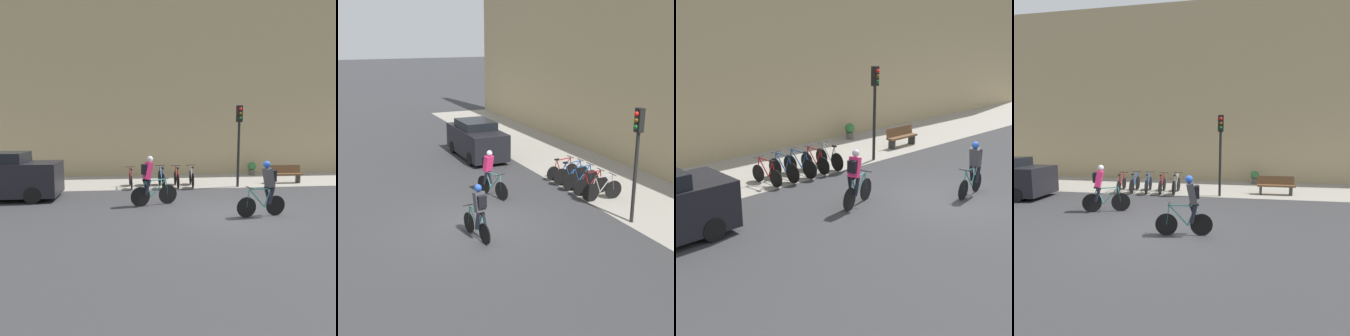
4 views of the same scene
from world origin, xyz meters
The scene contains 14 objects.
ground centered at (0.00, 0.00, 0.00)m, with size 200.00×200.00×0.00m, color #333335.
kerb_strip centered at (0.00, 6.75, 0.00)m, with size 44.00×4.50×0.01m, color gray.
building_facade centered at (0.00, 9.30, 5.42)m, with size 44.00×0.60×10.84m, color tan.
cyclist_pink centered at (-2.56, 1.48, 0.95)m, with size 1.70×0.64×1.79m.
cyclist_grey centered at (1.02, -0.32, 0.95)m, with size 1.65×0.50×1.76m.
parked_bike_0 centered at (-3.26, 5.12, 0.38)m, with size 0.46×1.57×0.94m.
parked_bike_1 centered at (-2.54, 5.12, 0.41)m, with size 0.46×1.71×0.99m.
parked_bike_2 centered at (-1.81, 5.12, 0.41)m, with size 0.46×1.74×0.99m.
parked_bike_3 centered at (-1.09, 5.12, 0.40)m, with size 0.46×1.62×0.97m.
parked_bike_4 centered at (-0.37, 5.12, 0.41)m, with size 0.46×1.68×0.99m.
traffic_light_pole centered at (1.78, 4.77, 2.62)m, with size 0.26×0.30×3.80m.
bench centered at (4.47, 5.56, 0.47)m, with size 1.76×0.44×0.89m.
parked_car centered at (-8.19, 3.07, 0.90)m, with size 4.30×1.84×1.85m.
potted_plant centered at (3.79, 8.27, 0.44)m, with size 0.48×0.48×0.78m.
Camera 1 is at (-3.20, -10.05, 2.83)m, focal length 35.00 mm.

